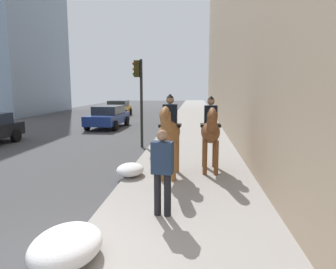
% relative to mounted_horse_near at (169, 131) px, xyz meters
% --- Properties ---
extents(mounted_horse_near, '(2.15, 0.62, 2.32)m').
position_rel_mounted_horse_near_xyz_m(mounted_horse_near, '(0.00, 0.00, 0.00)').
color(mounted_horse_near, brown).
rests_on(mounted_horse_near, sidewalk_slab).
extents(mounted_horse_far, '(2.15, 0.60, 2.26)m').
position_rel_mounted_horse_near_xyz_m(mounted_horse_far, '(0.69, -1.16, -0.06)').
color(mounted_horse_far, brown).
rests_on(mounted_horse_far, sidewalk_slab).
extents(pedestrian_greeting, '(0.32, 0.43, 1.70)m').
position_rel_mounted_horse_near_xyz_m(pedestrian_greeting, '(-2.66, -0.09, -0.32)').
color(pedestrian_greeting, black).
rests_on(pedestrian_greeting, sidewalk_slab).
extents(car_near_lane, '(3.96, 2.21, 1.44)m').
position_rel_mounted_horse_near_xyz_m(car_near_lane, '(20.02, 6.52, -0.66)').
color(car_near_lane, orange).
rests_on(car_near_lane, ground).
extents(car_far_lane, '(4.51, 2.12, 1.44)m').
position_rel_mounted_horse_near_xyz_m(car_far_lane, '(11.37, 4.99, -0.66)').
color(car_far_lane, navy).
rests_on(car_far_lane, ground).
extents(traffic_light_near_curb, '(0.20, 0.44, 3.81)m').
position_rel_mounted_horse_near_xyz_m(traffic_light_near_curb, '(4.87, 1.72, 1.14)').
color(traffic_light_near_curb, black).
rests_on(traffic_light_near_curb, ground).
extents(snow_pile_near, '(1.30, 1.00, 0.45)m').
position_rel_mounted_horse_near_xyz_m(snow_pile_near, '(-4.38, 1.13, -1.08)').
color(snow_pile_near, white).
rests_on(snow_pile_near, sidewalk_slab).
extents(snow_pile_far, '(1.00, 0.77, 0.35)m').
position_rel_mounted_horse_near_xyz_m(snow_pile_far, '(0.02, 1.13, -1.13)').
color(snow_pile_far, white).
rests_on(snow_pile_far, sidewalk_slab).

